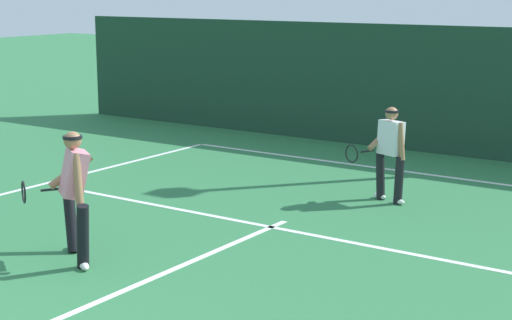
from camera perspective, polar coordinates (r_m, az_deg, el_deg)
The scene contains 6 objects.
court_line_baseline_far at distance 15.84m, azimuth 9.99°, elevation -0.74°, with size 9.57×0.10×0.01m, color white.
court_line_service at distance 12.00m, azimuth 1.05°, elevation -4.64°, with size 7.80×0.10×0.01m, color white.
court_line_centre at distance 9.87m, azimuth -8.09°, elevation -8.46°, with size 0.10×6.40×0.01m, color white.
player_near at distance 10.62m, azimuth -12.43°, elevation -2.01°, with size 1.20×0.83×1.67m.
player_far at distance 13.40m, azimuth 9.19°, elevation 0.67°, with size 0.93×0.87×1.55m.
back_fence_windscreen at distance 17.44m, azimuth 12.87°, elevation 4.68°, with size 19.68×0.12×2.64m, color #1C3C2B.
Camera 1 is at (6.28, -3.60, 3.41)m, focal length 58.08 mm.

